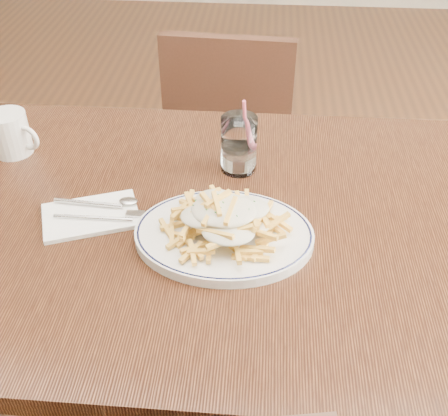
# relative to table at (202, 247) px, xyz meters

# --- Properties ---
(table) EXTENTS (1.20, 0.80, 0.75)m
(table) POSITION_rel_table_xyz_m (0.00, 0.00, 0.00)
(table) COLOR black
(table) RESTS_ON ground
(chair_far) EXTENTS (0.40, 0.40, 0.83)m
(chair_far) POSITION_rel_table_xyz_m (0.00, 0.77, -0.20)
(chair_far) COLOR black
(chair_far) RESTS_ON ground
(fries_plate) EXTENTS (0.33, 0.29, 0.02)m
(fries_plate) POSITION_rel_table_xyz_m (0.05, -0.06, 0.09)
(fries_plate) COLOR white
(fries_plate) RESTS_ON table
(loaded_fries) EXTENTS (0.22, 0.18, 0.06)m
(loaded_fries) POSITION_rel_table_xyz_m (0.05, -0.06, 0.13)
(loaded_fries) COLOR #EBB948
(loaded_fries) RESTS_ON fries_plate
(napkin) EXTENTS (0.20, 0.16, 0.01)m
(napkin) POSITION_rel_table_xyz_m (-0.20, -0.02, 0.08)
(napkin) COLOR white
(napkin) RESTS_ON table
(cutlery) EXTENTS (0.18, 0.06, 0.01)m
(cutlery) POSITION_rel_table_xyz_m (-0.20, -0.02, 0.09)
(cutlery) COLOR silver
(cutlery) RESTS_ON napkin
(water_glass) EXTENTS (0.07, 0.07, 0.16)m
(water_glass) POSITION_rel_table_xyz_m (0.06, 0.16, 0.13)
(water_glass) COLOR white
(water_glass) RESTS_ON table
(coffee_mug) EXTENTS (0.11, 0.08, 0.09)m
(coffee_mug) POSITION_rel_table_xyz_m (-0.42, 0.19, 0.12)
(coffee_mug) COLOR white
(coffee_mug) RESTS_ON table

